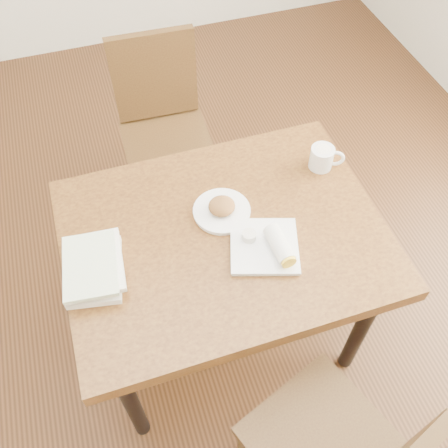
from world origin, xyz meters
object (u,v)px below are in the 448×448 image
object	(u,v)px
chair_far	(163,120)
plate_burrito	(269,246)
coffee_mug	(323,157)
book_stack	(94,267)
table	(224,246)
plate_scone	(222,209)

from	to	relation	value
chair_far	plate_burrito	xyz separation A→B (m)	(0.15, -1.00, 0.23)
coffee_mug	book_stack	world-z (taller)	coffee_mug
table	book_stack	xyz separation A→B (m)	(-0.46, -0.02, 0.12)
coffee_mug	book_stack	size ratio (longest dim) A/B	0.47
table	plate_scone	xyz separation A→B (m)	(0.02, 0.09, 0.10)
coffee_mug	book_stack	distance (m)	0.95
plate_burrito	book_stack	distance (m)	0.59
table	coffee_mug	distance (m)	0.52
coffee_mug	book_stack	xyz separation A→B (m)	(-0.92, -0.22, -0.01)
plate_scone	coffee_mug	distance (m)	0.46
table	book_stack	distance (m)	0.48
chair_far	plate_scone	distance (m)	0.82
table	book_stack	bearing A→B (deg)	-176.93
table	coffee_mug	size ratio (longest dim) A/B	8.62
coffee_mug	plate_burrito	distance (m)	0.46
plate_scone	book_stack	xyz separation A→B (m)	(-0.48, -0.11, 0.01)
plate_burrito	book_stack	size ratio (longest dim) A/B	1.03
plate_scone	chair_far	bearing A→B (deg)	93.49
plate_burrito	coffee_mug	bearing A→B (deg)	42.01
table	coffee_mug	world-z (taller)	coffee_mug
table	plate_scone	size ratio (longest dim) A/B	5.39
chair_far	plate_burrito	bearing A→B (deg)	-81.36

